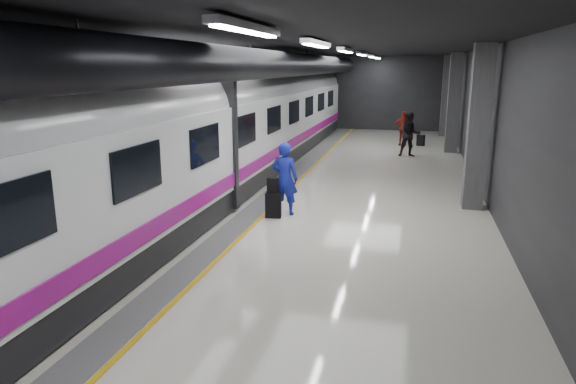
# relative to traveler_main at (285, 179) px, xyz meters

# --- Properties ---
(ground) EXTENTS (40.00, 40.00, 0.00)m
(ground) POSITION_rel_traveler_main_xyz_m (0.44, -0.11, -0.98)
(ground) COLOR silver
(ground) RESTS_ON ground
(platform_hall) EXTENTS (10.02, 40.02, 4.51)m
(platform_hall) POSITION_rel_traveler_main_xyz_m (0.15, 0.85, 2.56)
(platform_hall) COLOR black
(platform_hall) RESTS_ON ground
(train) EXTENTS (3.05, 38.00, 4.05)m
(train) POSITION_rel_traveler_main_xyz_m (-2.81, -0.11, 1.09)
(train) COLOR black
(train) RESTS_ON ground
(traveler_main) EXTENTS (0.74, 0.51, 1.96)m
(traveler_main) POSITION_rel_traveler_main_xyz_m (0.00, 0.00, 0.00)
(traveler_main) COLOR #1B1DCB
(traveler_main) RESTS_ON ground
(suitcase_main) EXTENTS (0.45, 0.32, 0.67)m
(suitcase_main) POSITION_rel_traveler_main_xyz_m (-0.21, -0.38, -0.65)
(suitcase_main) COLOR black
(suitcase_main) RESTS_ON ground
(shoulder_bag) EXTENTS (0.31, 0.17, 0.40)m
(shoulder_bag) POSITION_rel_traveler_main_xyz_m (-0.22, -0.39, -0.11)
(shoulder_bag) COLOR black
(shoulder_bag) RESTS_ON suitcase_main
(traveler_far_a) EXTENTS (1.06, 0.89, 1.95)m
(traveler_far_a) POSITION_rel_traveler_main_xyz_m (3.12, 10.16, -0.00)
(traveler_far_a) COLOR black
(traveler_far_a) RESTS_ON ground
(traveler_far_b) EXTENTS (1.04, 0.49, 1.72)m
(traveler_far_b) POSITION_rel_traveler_main_xyz_m (2.75, 13.52, -0.12)
(traveler_far_b) COLOR maroon
(traveler_far_b) RESTS_ON ground
(suitcase_far) EXTENTS (0.43, 0.36, 0.53)m
(suitcase_far) POSITION_rel_traveler_main_xyz_m (3.65, 13.59, -0.71)
(suitcase_far) COLOR black
(suitcase_far) RESTS_ON ground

